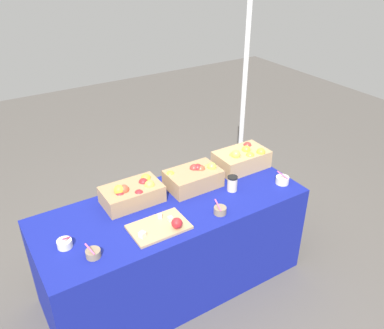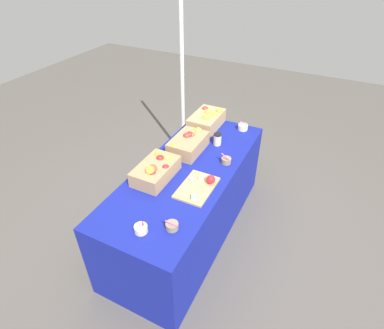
# 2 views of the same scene
# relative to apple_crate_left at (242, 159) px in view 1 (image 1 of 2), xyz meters

# --- Properties ---
(ground_plane) EXTENTS (10.00, 10.00, 0.00)m
(ground_plane) POSITION_rel_apple_crate_left_xyz_m (-0.73, -0.15, -0.82)
(ground_plane) COLOR #56514C
(table) EXTENTS (1.90, 0.76, 0.74)m
(table) POSITION_rel_apple_crate_left_xyz_m (-0.73, -0.15, -0.45)
(table) COLOR navy
(table) RESTS_ON ground_plane
(apple_crate_left) EXTENTS (0.42, 0.26, 0.19)m
(apple_crate_left) POSITION_rel_apple_crate_left_xyz_m (0.00, 0.00, 0.00)
(apple_crate_left) COLOR tan
(apple_crate_left) RESTS_ON table
(apple_crate_middle) EXTENTS (0.39, 0.25, 0.17)m
(apple_crate_middle) POSITION_rel_apple_crate_left_xyz_m (-0.47, -0.03, -0.00)
(apple_crate_middle) COLOR tan
(apple_crate_middle) RESTS_ON table
(apple_crate_right) EXTENTS (0.41, 0.25, 0.17)m
(apple_crate_right) POSITION_rel_apple_crate_left_xyz_m (-0.95, 0.02, -0.01)
(apple_crate_right) COLOR tan
(apple_crate_right) RESTS_ON table
(cutting_board_front) EXTENTS (0.37, 0.25, 0.09)m
(cutting_board_front) POSITION_rel_apple_crate_left_xyz_m (-0.92, -0.35, -0.06)
(cutting_board_front) COLOR tan
(cutting_board_front) RESTS_ON table
(sample_bowl_near) EXTENTS (0.09, 0.09, 0.09)m
(sample_bowl_near) POSITION_rel_apple_crate_left_xyz_m (-1.49, -0.20, -0.05)
(sample_bowl_near) COLOR silver
(sample_bowl_near) RESTS_ON table
(sample_bowl_mid) EXTENTS (0.09, 0.09, 0.10)m
(sample_bowl_mid) POSITION_rel_apple_crate_left_xyz_m (-0.51, -0.42, -0.05)
(sample_bowl_mid) COLOR gray
(sample_bowl_mid) RESTS_ON table
(sample_bowl_far) EXTENTS (0.10, 0.10, 0.11)m
(sample_bowl_far) POSITION_rel_apple_crate_left_xyz_m (0.11, -0.35, -0.05)
(sample_bowl_far) COLOR silver
(sample_bowl_far) RESTS_ON table
(sample_bowl_extra) EXTENTS (0.09, 0.09, 0.09)m
(sample_bowl_extra) POSITION_rel_apple_crate_left_xyz_m (-1.38, -0.37, -0.05)
(sample_bowl_extra) COLOR gray
(sample_bowl_extra) RESTS_ON table
(coffee_cup) EXTENTS (0.07, 0.07, 0.12)m
(coffee_cup) POSITION_rel_apple_crate_left_xyz_m (-0.27, -0.23, -0.02)
(coffee_cup) COLOR beige
(coffee_cup) RESTS_ON table
(tent_pole) EXTENTS (0.04, 0.04, 1.99)m
(tent_pole) POSITION_rel_apple_crate_left_xyz_m (0.38, 0.48, 0.17)
(tent_pole) COLOR white
(tent_pole) RESTS_ON ground_plane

